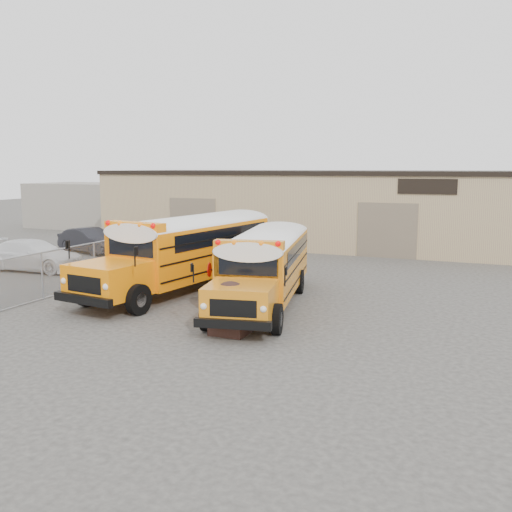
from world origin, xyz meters
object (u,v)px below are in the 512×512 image
at_px(school_bus_right, 286,242).
at_px(car_white, 34,255).
at_px(school_bus_left, 263,231).
at_px(car_dark, 90,240).
at_px(tarp_bundle, 230,307).

relative_size(school_bus_right, car_white, 1.86).
relative_size(school_bus_left, car_dark, 2.42).
distance_m(school_bus_left, car_dark, 10.92).
distance_m(school_bus_right, car_white, 12.10).
bearing_deg(tarp_bundle, car_white, 156.12).
distance_m(tarp_bundle, car_white, 14.45).
distance_m(school_bus_right, tarp_bundle, 9.55).
bearing_deg(school_bus_right, tarp_bundle, -79.92).
height_order(school_bus_right, car_dark, school_bus_right).
height_order(school_bus_right, car_white, school_bus_right).
distance_m(school_bus_left, tarp_bundle, 11.91).
relative_size(school_bus_left, car_white, 2.08).
xyz_separation_m(car_white, car_dark, (-1.26, 5.67, -0.02)).
distance_m(school_bus_left, car_white, 11.11).
height_order(school_bus_right, tarp_bundle, school_bus_right).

